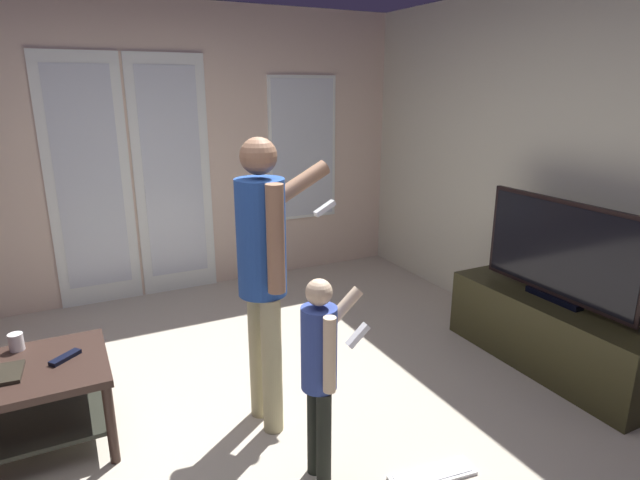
% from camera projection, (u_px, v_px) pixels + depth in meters
% --- Properties ---
extents(ground_plane, '(5.25, 5.09, 0.02)m').
position_uv_depth(ground_plane, '(223.00, 457.00, 2.74)').
color(ground_plane, '#BCB19E').
extents(wall_back_with_doors, '(5.25, 0.09, 2.60)m').
position_uv_depth(wall_back_with_doors, '(137.00, 157.00, 4.55)').
color(wall_back_with_doors, beige).
rests_on(wall_back_with_doors, ground_plane).
extents(wall_right_plain, '(0.06, 5.09, 2.57)m').
position_uv_depth(wall_right_plain, '(589.00, 176.00, 3.50)').
color(wall_right_plain, beige).
rests_on(wall_right_plain, ground_plane).
extents(coffee_table, '(0.89, 0.64, 0.48)m').
position_uv_depth(coffee_table, '(16.00, 394.00, 2.66)').
color(coffee_table, '#31211B').
rests_on(coffee_table, ground_plane).
extents(tv_stand, '(0.44, 1.46, 0.49)m').
position_uv_depth(tv_stand, '(549.00, 334.00, 3.55)').
color(tv_stand, '#302C17').
rests_on(tv_stand, ground_plane).
extents(flat_screen_tv, '(0.08, 1.16, 0.68)m').
position_uv_depth(flat_screen_tv, '(560.00, 251.00, 3.38)').
color(flat_screen_tv, black).
rests_on(flat_screen_tv, tv_stand).
extents(person_adult, '(0.68, 0.47, 1.62)m').
position_uv_depth(person_adult, '(265.00, 261.00, 2.75)').
color(person_adult, tan).
rests_on(person_adult, ground_plane).
extents(person_child, '(0.41, 0.28, 1.05)m').
position_uv_depth(person_child, '(321.00, 364.00, 2.40)').
color(person_child, black).
rests_on(person_child, ground_plane).
extents(loose_keyboard, '(0.45, 0.18, 0.02)m').
position_uv_depth(loose_keyboard, '(432.00, 475.00, 2.59)').
color(loose_keyboard, white).
rests_on(loose_keyboard, ground_plane).
extents(cup_near_edge, '(0.08, 0.08, 0.09)m').
position_uv_depth(cup_near_edge, '(16.00, 342.00, 2.82)').
color(cup_near_edge, white).
rests_on(cup_near_edge, coffee_table).
extents(tv_remote_black, '(0.16, 0.15, 0.02)m').
position_uv_depth(tv_remote_black, '(65.00, 357.00, 2.74)').
color(tv_remote_black, black).
rests_on(tv_remote_black, coffee_table).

